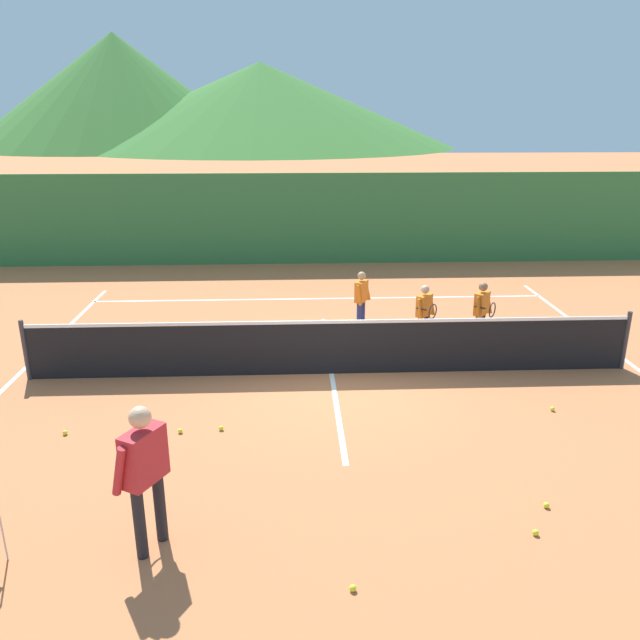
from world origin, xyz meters
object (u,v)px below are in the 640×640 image
object	(u,v)px
student_1	(424,310)
tennis_ball_0	(546,505)
tennis_ball_2	(353,588)
tennis_ball_1	(536,533)
tennis_ball_4	(552,409)
instructor	(145,465)
tennis_ball_8	(221,428)
student_2	(482,308)
tennis_net	(332,347)
student_0	(361,295)
tennis_ball_5	(65,433)
tennis_ball_3	(180,431)

from	to	relation	value
student_1	tennis_ball_0	distance (m)	5.29
tennis_ball_2	tennis_ball_1	bearing A→B (deg)	19.54
tennis_ball_0	tennis_ball_4	distance (m)	2.59
instructor	student_1	distance (m)	6.97
tennis_ball_0	tennis_ball_8	distance (m)	4.39
instructor	student_2	distance (m)	7.63
tennis_ball_0	tennis_ball_4	xyz separation A→B (m)	(1.04, 2.37, 0.00)
tennis_ball_0	tennis_ball_8	bearing A→B (deg)	153.01
tennis_ball_0	tennis_ball_4	bearing A→B (deg)	66.32
tennis_ball_0	tennis_ball_1	world-z (taller)	same
tennis_net	tennis_ball_4	distance (m)	3.64
tennis_ball_1	tennis_ball_8	bearing A→B (deg)	145.66
student_1	tennis_ball_1	distance (m)	5.75
student_0	tennis_ball_4	xyz separation A→B (m)	(2.50, -3.84, -0.70)
tennis_ball_5	tennis_ball_3	bearing A→B (deg)	-0.87
student_0	tennis_ball_0	size ratio (longest dim) A/B	18.08
student_0	student_2	distance (m)	2.42
tennis_net	tennis_ball_8	distance (m)	2.62
student_0	student_2	xyz separation A→B (m)	(2.20, -1.01, 0.01)
student_2	tennis_ball_4	world-z (taller)	student_2
tennis_ball_1	student_0	bearing A→B (deg)	99.81
student_2	tennis_ball_4	bearing A→B (deg)	-83.96
tennis_net	tennis_ball_8	world-z (taller)	tennis_net
tennis_ball_1	tennis_ball_8	distance (m)	4.37
tennis_ball_5	tennis_ball_2	bearing A→B (deg)	-40.06
student_0	student_1	distance (m)	1.47
tennis_ball_4	tennis_ball_1	bearing A→B (deg)	-115.35
student_0	tennis_ball_8	distance (m)	4.93
tennis_net	tennis_ball_4	size ratio (longest dim) A/B	152.08
tennis_net	instructor	xyz separation A→B (m)	(-2.14, -4.40, 0.47)
tennis_ball_2	tennis_ball_3	world-z (taller)	same
student_0	tennis_ball_0	xyz separation A→B (m)	(1.46, -6.22, -0.70)
student_1	tennis_ball_4	world-z (taller)	student_1
tennis_ball_4	tennis_ball_5	distance (m)	7.14
tennis_ball_1	instructor	bearing A→B (deg)	179.97
tennis_net	tennis_ball_8	size ratio (longest dim) A/B	152.08
tennis_net	tennis_ball_5	bearing A→B (deg)	-153.06
student_1	tennis_ball_3	size ratio (longest dim) A/B	17.61
student_0	student_2	size ratio (longest dim) A/B	0.98
tennis_ball_5	tennis_ball_1	bearing A→B (deg)	-22.83
tennis_ball_2	tennis_ball_8	distance (m)	3.55
tennis_net	tennis_ball_5	size ratio (longest dim) A/B	152.08
student_0	tennis_ball_3	size ratio (longest dim) A/B	18.08
student_2	tennis_ball_2	world-z (taller)	student_2
tennis_ball_3	student_1	bearing A→B (deg)	38.67
tennis_ball_2	tennis_ball_3	bearing A→B (deg)	124.40
student_0	tennis_ball_4	world-z (taller)	student_0
tennis_ball_1	tennis_ball_3	xyz separation A→B (m)	(-4.17, 2.41, 0.00)
instructor	tennis_ball_4	size ratio (longest dim) A/B	23.81
instructor	tennis_ball_5	bearing A→B (deg)	125.40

